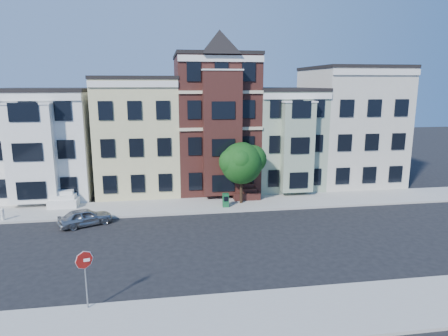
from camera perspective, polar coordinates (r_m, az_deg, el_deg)
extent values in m
plane|color=black|center=(25.16, 3.08, -10.67)|extent=(120.00, 120.00, 0.00)
cube|color=#9E9B93|center=(32.54, 0.17, -5.20)|extent=(60.00, 4.00, 0.15)
cube|color=#9E9B93|center=(18.23, 8.60, -19.96)|extent=(60.00, 4.00, 0.15)
cube|color=white|center=(38.90, -23.88, 3.29)|extent=(8.00, 9.00, 9.00)
cube|color=beige|center=(37.56, -12.06, 4.54)|extent=(7.00, 9.00, 10.00)
cube|color=#371814|center=(37.71, -1.38, 6.36)|extent=(7.00, 9.00, 12.00)
cube|color=gray|center=(39.26, 8.10, 4.26)|extent=(6.00, 9.00, 9.00)
cube|color=beige|center=(41.71, 17.43, 5.67)|extent=(8.00, 9.00, 11.00)
imported|color=#999A9F|center=(29.50, -19.22, -6.63)|extent=(3.86, 2.81, 1.22)
cube|color=#185D31|center=(31.50, 0.24, -4.61)|extent=(0.51, 0.46, 1.08)
cylinder|color=silver|center=(32.62, -29.06, -5.94)|extent=(0.31, 0.31, 0.69)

